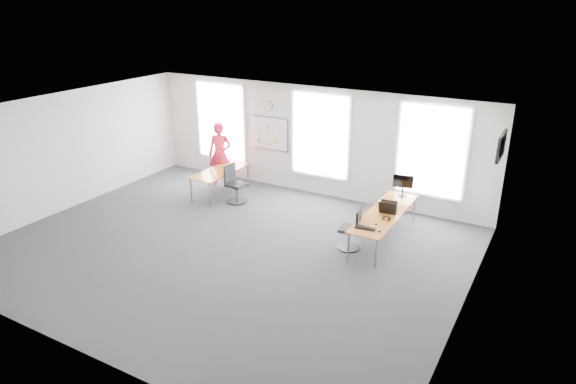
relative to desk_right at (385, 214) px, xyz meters
The scene contains 24 objects.
floor 3.59m from the desk_right, 143.26° to the right, with size 10.00×10.00×0.00m, color #28292E.
ceiling 4.26m from the desk_right, 143.26° to the right, with size 10.00×10.00×0.00m, color white.
wall_back 3.51m from the desk_right, 146.38° to the left, with size 10.00×10.00×0.00m, color silver.
wall_front 6.80m from the desk_right, 114.86° to the right, with size 10.00×10.00×0.00m, color silver.
wall_left 8.16m from the desk_right, 164.89° to the right, with size 10.00×10.00×0.00m, color silver.
wall_right 3.15m from the desk_right, 44.32° to the right, with size 10.00×10.00×0.00m, color silver.
window_left 6.21m from the desk_right, 162.36° to the left, with size 1.60×0.06×2.20m, color silver.
window_mid 3.32m from the desk_right, 143.80° to the left, with size 1.60×0.06×2.20m, color silver.
window_right 2.19m from the desk_right, 75.90° to the left, with size 1.60×0.06×2.20m, color silver.
desk_right is the anchor object (origin of this frame).
desk_left 4.99m from the desk_right, behind, with size 0.76×1.90×0.69m.
chair_right 0.92m from the desk_right, 121.15° to the right, with size 0.51×0.51×0.96m.
chair_left 4.29m from the desk_right, behind, with size 0.55×0.55×1.03m.
person 5.53m from the desk_right, 168.04° to the left, with size 0.68×0.44×1.86m, color red.
whiteboard 4.67m from the desk_right, 156.09° to the left, with size 1.20×0.03×0.90m, color white.
wall_clock 4.89m from the desk_right, 156.09° to the left, with size 0.30×0.30×0.04m, color gray.
tv 2.84m from the desk_right, 22.69° to the left, with size 0.06×0.90×0.55m, color black.
keyboard 1.02m from the desk_right, 93.96° to the right, with size 0.43×0.15×0.02m, color black.
mouse 1.05m from the desk_right, 76.16° to the right, with size 0.07×0.10×0.04m, color black.
lens_cap 0.71m from the desk_right, 85.51° to the right, with size 0.07×0.07×0.01m, color black.
headphones 0.45m from the desk_right, 67.03° to the right, with size 0.17×0.09×0.10m.
laptop_sleeve 0.22m from the desk_right, 30.86° to the right, with size 0.39×0.23×0.31m.
paper_stack 0.42m from the desk_right, 106.62° to the left, with size 0.34×0.26×0.12m, color beige.
monitor 1.23m from the desk_right, 88.78° to the left, with size 0.48×0.20×0.54m.
Camera 1 is at (6.13, -8.17, 5.26)m, focal length 32.00 mm.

